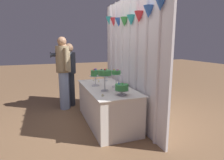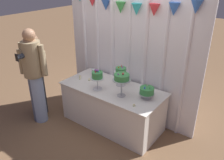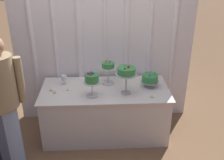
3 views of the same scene
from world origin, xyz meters
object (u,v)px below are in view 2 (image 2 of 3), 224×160
at_px(cake_display_midright, 122,78).
at_px(tealight_near_right, 89,80).
at_px(cake_display_midleft, 121,72).
at_px(guest_girl_blue_dress, 36,71).
at_px(tealight_far_right, 134,106).
at_px(guest_man_pink_jacket, 35,73).
at_px(cake_display_rightmost, 147,91).
at_px(guest_man_dark_suit, 35,77).
at_px(cake_display_leftmost, 97,76).
at_px(tealight_far_left, 80,77).
at_px(cake_table, 112,106).
at_px(wine_glass, 94,71).
at_px(tealight_near_left, 80,79).

distance_m(cake_display_midright, tealight_near_right, 0.87).
xyz_separation_m(cake_display_midleft, guest_girl_blue_dress, (-1.40, -0.73, -0.11)).
distance_m(tealight_far_right, guest_man_pink_jacket, 1.83).
bearing_deg(cake_display_rightmost, guest_man_dark_suit, -157.36).
distance_m(cake_display_leftmost, tealight_near_right, 0.45).
height_order(tealight_near_right, tealight_far_right, tealight_near_right).
bearing_deg(cake_display_midright, guest_man_dark_suit, -158.47).
xyz_separation_m(cake_display_rightmost, tealight_far_left, (-1.40, -0.07, -0.11)).
height_order(cake_display_midright, guest_man_dark_suit, guest_man_dark_suit).
distance_m(cake_display_midleft, tealight_far_right, 0.77).
bearing_deg(cake_display_leftmost, cake_display_rightmost, 16.01).
height_order(cake_table, wine_glass, wine_glass).
distance_m(cake_table, tealight_far_right, 0.78).
bearing_deg(guest_man_pink_jacket, tealight_near_left, 54.89).
height_order(cake_display_midleft, cake_display_rightmost, cake_display_midleft).
relative_size(cake_table, tealight_near_left, 42.07).
xyz_separation_m(cake_display_midleft, cake_display_midright, (0.23, -0.31, 0.06)).
bearing_deg(tealight_near_left, cake_display_rightmost, 5.80).
bearing_deg(cake_display_rightmost, cake_display_midright, -153.07).
height_order(cake_display_midleft, cake_display_midright, cake_display_midright).
bearing_deg(cake_display_rightmost, cake_table, -175.53).
bearing_deg(cake_display_midleft, cake_display_rightmost, -12.20).
bearing_deg(cake_table, tealight_near_left, -172.97).
height_order(cake_display_midright, wine_glass, cake_display_midright).
bearing_deg(tealight_far_right, guest_girl_blue_dress, -172.03).
relative_size(cake_display_midleft, tealight_near_right, 7.67).
distance_m(tealight_far_left, guest_man_pink_jacket, 0.83).
height_order(cake_display_leftmost, tealight_near_left, cake_display_leftmost).
bearing_deg(guest_girl_blue_dress, cake_display_leftmost, 17.38).
bearing_deg(cake_display_midright, cake_display_leftmost, -173.51).
xyz_separation_m(wine_glass, guest_man_pink_jacket, (-0.55, -0.91, 0.13)).
xyz_separation_m(cake_display_midleft, tealight_far_right, (0.57, -0.46, -0.24)).
relative_size(cake_table, cake_display_midright, 4.35).
bearing_deg(guest_girl_blue_dress, cake_display_midright, 14.41).
relative_size(cake_display_leftmost, tealight_far_left, 7.81).
xyz_separation_m(cake_display_rightmost, tealight_near_left, (-1.34, -0.14, -0.11)).
xyz_separation_m(cake_display_midright, tealight_near_left, (-0.98, 0.05, -0.31)).
bearing_deg(guest_girl_blue_dress, tealight_near_left, 35.37).
bearing_deg(cake_display_midleft, tealight_far_right, -38.78).
bearing_deg(tealight_far_right, wine_glass, 158.98).
distance_m(cake_display_leftmost, tealight_far_left, 0.65).
xyz_separation_m(wine_glass, guest_man_dark_suit, (-0.59, -0.90, 0.04)).
height_order(cake_display_rightmost, guest_man_pink_jacket, guest_man_pink_jacket).
height_order(cake_display_midright, tealight_far_left, cake_display_midright).
height_order(cake_display_midright, tealight_near_left, cake_display_midright).
bearing_deg(tealight_near_right, guest_man_pink_jacket, -131.40).
bearing_deg(guest_man_dark_suit, guest_man_pink_jacket, -16.28).
bearing_deg(guest_man_pink_jacket, cake_display_midright, 22.47).
relative_size(tealight_far_left, guest_man_dark_suit, 0.03).
relative_size(cake_display_rightmost, wine_glass, 1.80).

